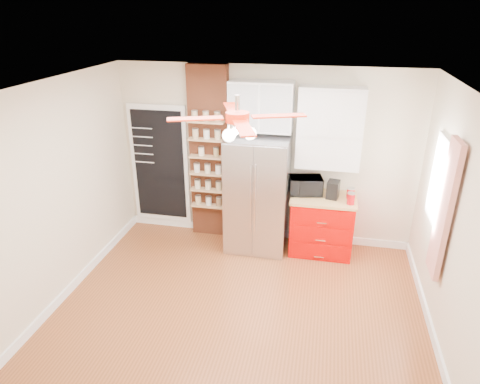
% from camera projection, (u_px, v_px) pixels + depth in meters
% --- Properties ---
extents(floor, '(4.50, 4.50, 0.00)m').
position_uv_depth(floor, '(238.00, 313.00, 5.22)').
color(floor, brown).
rests_on(floor, ground).
extents(ceiling, '(4.50, 4.50, 0.00)m').
position_uv_depth(ceiling, '(237.00, 90.00, 4.14)').
color(ceiling, white).
rests_on(ceiling, wall_back).
extents(wall_back, '(4.50, 0.02, 2.70)m').
position_uv_depth(wall_back, '(265.00, 156.00, 6.48)').
color(wall_back, beige).
rests_on(wall_back, floor).
extents(wall_front, '(4.50, 0.02, 2.70)m').
position_uv_depth(wall_front, '(176.00, 344.00, 2.89)').
color(wall_front, beige).
rests_on(wall_front, floor).
extents(wall_left, '(0.02, 4.00, 2.70)m').
position_uv_depth(wall_left, '(54.00, 197.00, 5.10)').
color(wall_left, beige).
rests_on(wall_left, floor).
extents(wall_right, '(0.02, 4.00, 2.70)m').
position_uv_depth(wall_right, '(458.00, 235.00, 4.26)').
color(wall_right, beige).
rests_on(wall_right, floor).
extents(chalkboard, '(0.95, 0.05, 1.95)m').
position_uv_depth(chalkboard, '(160.00, 165.00, 6.86)').
color(chalkboard, white).
rests_on(chalkboard, wall_back).
extents(brick_pillar, '(0.60, 0.16, 2.70)m').
position_uv_depth(brick_pillar, '(210.00, 154.00, 6.56)').
color(brick_pillar, brown).
rests_on(brick_pillar, floor).
extents(fridge, '(0.90, 0.70, 1.75)m').
position_uv_depth(fridge, '(257.00, 194.00, 6.34)').
color(fridge, '#ADADB2').
rests_on(fridge, floor).
extents(upper_glass_cabinet, '(0.90, 0.35, 0.70)m').
position_uv_depth(upper_glass_cabinet, '(261.00, 106.00, 6.01)').
color(upper_glass_cabinet, white).
rests_on(upper_glass_cabinet, wall_back).
extents(red_cabinet, '(0.94, 0.64, 0.90)m').
position_uv_depth(red_cabinet, '(321.00, 224.00, 6.38)').
color(red_cabinet, '#C40200').
rests_on(red_cabinet, floor).
extents(upper_shelf_unit, '(0.90, 0.30, 1.15)m').
position_uv_depth(upper_shelf_unit, '(330.00, 128.00, 5.96)').
color(upper_shelf_unit, white).
rests_on(upper_shelf_unit, wall_back).
extents(window, '(0.04, 0.75, 1.05)m').
position_uv_depth(window, '(440.00, 183.00, 4.99)').
color(window, white).
rests_on(window, wall_right).
extents(curtain, '(0.06, 0.40, 1.55)m').
position_uv_depth(curtain, '(445.00, 210.00, 4.55)').
color(curtain, red).
rests_on(curtain, wall_right).
extents(ceiling_fan, '(1.40, 1.40, 0.44)m').
position_uv_depth(ceiling_fan, '(237.00, 118.00, 4.25)').
color(ceiling_fan, silver).
rests_on(ceiling_fan, ceiling).
extents(toaster_oven, '(0.52, 0.41, 0.26)m').
position_uv_depth(toaster_oven, '(306.00, 186.00, 6.26)').
color(toaster_oven, black).
rests_on(toaster_oven, red_cabinet).
extents(coffee_maker, '(0.20, 0.23, 0.26)m').
position_uv_depth(coffee_maker, '(333.00, 189.00, 6.13)').
color(coffee_maker, black).
rests_on(coffee_maker, red_cabinet).
extents(canister_left, '(0.13, 0.13, 0.16)m').
position_uv_depth(canister_left, '(351.00, 199.00, 5.95)').
color(canister_left, '#A3090E').
rests_on(canister_left, red_cabinet).
extents(canister_right, '(0.13, 0.13, 0.15)m').
position_uv_depth(canister_right, '(350.00, 194.00, 6.13)').
color(canister_right, red).
rests_on(canister_right, red_cabinet).
extents(pantry_jar_oats, '(0.11, 0.11, 0.13)m').
position_uv_depth(pantry_jar_oats, '(201.00, 152.00, 6.42)').
color(pantry_jar_oats, beige).
rests_on(pantry_jar_oats, brick_pillar).
extents(pantry_jar_beans, '(0.08, 0.08, 0.12)m').
position_uv_depth(pantry_jar_beans, '(216.00, 152.00, 6.39)').
color(pantry_jar_beans, olive).
rests_on(pantry_jar_beans, brick_pillar).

